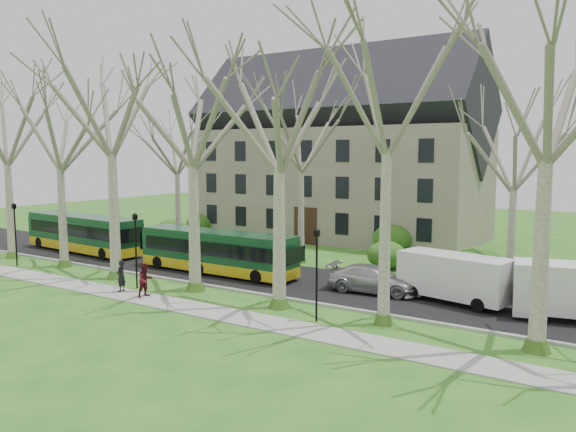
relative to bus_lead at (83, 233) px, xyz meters
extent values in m
plane|color=#26681D|center=(18.66, -5.02, -1.55)|extent=(120.00, 120.00, 0.00)
cube|color=gray|center=(18.66, -7.52, -1.52)|extent=(70.00, 2.00, 0.06)
cube|color=black|center=(18.66, 0.48, -1.52)|extent=(80.00, 8.00, 0.06)
cube|color=#A5A39E|center=(18.66, -3.52, -1.48)|extent=(80.00, 0.25, 0.14)
cube|color=gray|center=(12.66, 18.98, 3.45)|extent=(26.00, 12.00, 10.00)
cylinder|color=black|center=(0.66, -6.02, 0.45)|extent=(0.10, 0.10, 4.00)
cube|color=black|center=(0.66, -6.02, 2.60)|extent=(0.22, 0.22, 0.30)
cylinder|color=black|center=(12.66, -6.02, 0.45)|extent=(0.10, 0.10, 4.00)
cube|color=black|center=(12.66, -6.02, 2.60)|extent=(0.22, 0.22, 0.30)
cylinder|color=black|center=(24.66, -6.02, 0.45)|extent=(0.10, 0.10, 4.00)
cube|color=black|center=(24.66, -6.02, 2.60)|extent=(0.22, 0.22, 0.30)
ellipsoid|color=#215418|center=(2.66, 6.98, -0.55)|extent=(2.60, 2.60, 2.00)
ellipsoid|color=#215418|center=(8.66, 6.98, -0.55)|extent=(2.60, 2.60, 2.00)
ellipsoid|color=#215418|center=(22.66, 6.98, -0.55)|extent=(2.60, 2.60, 2.00)
ellipsoid|color=#215418|center=(28.66, 6.98, -0.55)|extent=(2.60, 2.60, 2.00)
ellipsoid|color=#215418|center=(0.66, 12.98, -0.55)|extent=(2.60, 2.60, 2.00)
ellipsoid|color=#215418|center=(20.66, 12.98, -0.55)|extent=(2.60, 2.60, 2.00)
imported|color=#AFAFB4|center=(24.71, 0.30, -0.73)|extent=(5.36, 2.57, 1.50)
imported|color=black|center=(12.69, -7.18, -0.60)|extent=(0.59, 0.74, 1.77)
imported|color=#51121C|center=(14.72, -7.26, -0.58)|extent=(0.85, 1.00, 1.82)
camera|label=1|loc=(37.29, -28.08, 6.21)|focal=35.00mm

